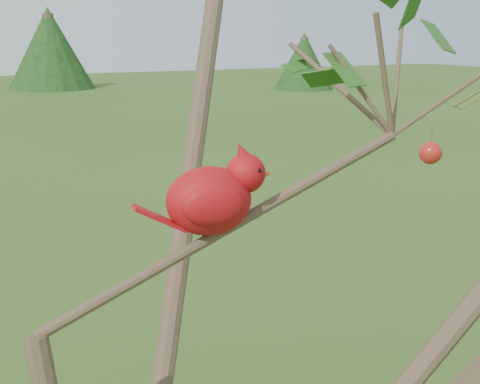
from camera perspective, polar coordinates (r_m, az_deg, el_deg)
The scene contains 2 objects.
crabapple_tree at distance 0.85m, azimuth -11.02°, elevation -3.70°, with size 2.35×2.05×2.95m.
cardinal at distance 1.01m, azimuth -2.28°, elevation -0.42°, with size 0.22×0.13×0.15m.
Camera 1 is at (-0.23, -0.80, 2.37)m, focal length 50.00 mm.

